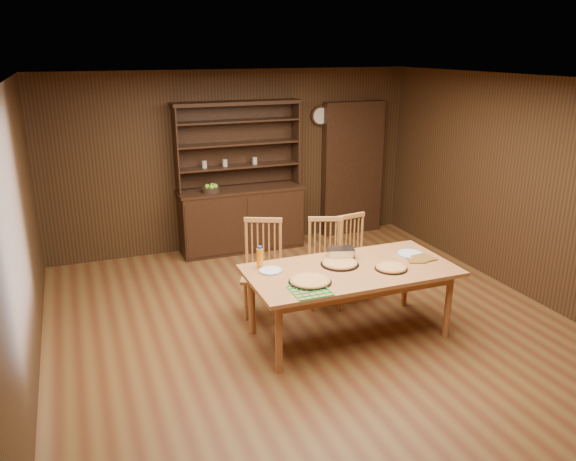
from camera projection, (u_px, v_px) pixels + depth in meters
name	position (u px, v px, depth m)	size (l,w,h in m)	color
floor	(316.00, 330.00, 6.02)	(6.00, 6.00, 0.00)	brown
room_shell	(319.00, 188.00, 5.53)	(6.00, 6.00, 6.00)	silver
china_hutch	(241.00, 211.00, 8.28)	(1.84, 0.52, 2.17)	black
doorway	(352.00, 169.00, 8.92)	(1.00, 0.18, 2.10)	black
wall_clock	(320.00, 116.00, 8.51)	(0.30, 0.05, 0.30)	black
dining_table	(351.00, 275.00, 5.73)	(2.13, 1.06, 0.75)	#C17943
chair_left	(263.00, 264.00, 6.29)	(0.58, 0.57, 1.09)	#C38543
chair_center	(325.00, 259.00, 6.52)	(0.54, 0.53, 1.03)	#C38543
chair_right	(354.00, 253.00, 6.76)	(0.46, 0.44, 1.00)	#C38543
pizza_left	(310.00, 281.00, 5.37)	(0.42, 0.42, 0.04)	black
pizza_right	(391.00, 268.00, 5.69)	(0.33, 0.33, 0.04)	black
pizza_center	(340.00, 263.00, 5.81)	(0.40, 0.40, 0.04)	black
cooling_rack	(310.00, 290.00, 5.19)	(0.34, 0.34, 0.02)	green
plate_left	(270.00, 271.00, 5.64)	(0.24, 0.24, 0.02)	silver
plate_right	(410.00, 254.00, 6.10)	(0.29, 0.29, 0.02)	silver
foil_dish	(341.00, 253.00, 5.99)	(0.27, 0.20, 0.11)	silver
juice_bottle	(260.00, 258.00, 5.71)	(0.07, 0.07, 0.23)	orange
pot_holder_a	(423.00, 258.00, 5.97)	(0.21, 0.21, 0.02)	red
pot_holder_b	(416.00, 260.00, 5.92)	(0.18, 0.18, 0.01)	red
fruit_bowl	(211.00, 189.00, 7.94)	(0.27, 0.27, 0.12)	black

